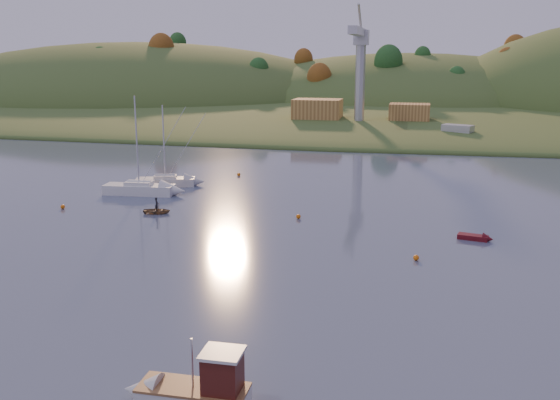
% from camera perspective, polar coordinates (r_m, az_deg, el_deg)
% --- Properties ---
extents(far_shore, '(620.00, 220.00, 1.50)m').
position_cam_1_polar(far_shore, '(252.48, 9.29, 9.04)').
color(far_shore, '#2E471C').
rests_on(far_shore, ground).
extents(shore_slope, '(640.00, 150.00, 7.00)m').
position_cam_1_polar(shore_slope, '(187.86, 7.98, 7.74)').
color(shore_slope, '#2E471C').
rests_on(shore_slope, ground).
extents(hill_left_far, '(120.00, 100.00, 32.00)m').
position_cam_1_polar(hill_left_far, '(295.14, -24.09, 8.65)').
color(hill_left_far, '#2E471C').
rests_on(hill_left_far, ground).
extents(hill_left, '(170.00, 140.00, 44.00)m').
position_cam_1_polar(hill_left, '(246.01, -12.87, 8.78)').
color(hill_left, '#2E471C').
rests_on(hill_left, ground).
extents(hill_center, '(140.00, 120.00, 36.00)m').
position_cam_1_polar(hill_center, '(232.11, 11.45, 8.61)').
color(hill_center, '#2E471C').
rests_on(hill_center, ground).
extents(hillside_trees, '(280.00, 50.00, 32.00)m').
position_cam_1_polar(hillside_trees, '(207.72, 8.47, 8.23)').
color(hillside_trees, '#1A4B1D').
rests_on(hillside_trees, ground).
extents(wharf, '(42.00, 16.00, 2.40)m').
position_cam_1_polar(wharf, '(144.69, 8.48, 6.64)').
color(wharf, slate).
rests_on(wharf, ground).
extents(shed_west, '(11.00, 8.00, 4.80)m').
position_cam_1_polar(shed_west, '(146.88, 3.44, 8.26)').
color(shed_west, '#936131').
rests_on(shed_west, wharf).
extents(shed_east, '(9.00, 7.00, 4.00)m').
position_cam_1_polar(shed_east, '(145.98, 11.74, 7.83)').
color(shed_east, '#936131').
rests_on(shed_east, wharf).
extents(dock_crane, '(3.20, 28.00, 20.30)m').
position_cam_1_polar(dock_crane, '(140.48, 7.33, 13.01)').
color(dock_crane, '#B7B7BC').
rests_on(dock_crane, wharf).
extents(fishing_boat, '(6.54, 2.11, 4.16)m').
position_cam_1_polar(fishing_boat, '(32.83, -8.67, -16.66)').
color(fishing_boat, silver).
rests_on(fishing_boat, ground).
extents(sailboat_near, '(9.05, 3.33, 12.32)m').
position_cam_1_polar(sailboat_near, '(80.54, -12.75, 1.06)').
color(sailboat_near, silver).
rests_on(sailboat_near, ground).
extents(sailboat_far, '(8.12, 4.37, 10.80)m').
position_cam_1_polar(sailboat_far, '(85.10, -10.43, 1.75)').
color(sailboat_far, silver).
rests_on(sailboat_far, ground).
extents(canoe, '(3.40, 2.75, 0.62)m').
position_cam_1_polar(canoe, '(70.43, -11.18, -0.97)').
color(canoe, olive).
rests_on(canoe, ground).
extents(paddler, '(0.49, 0.64, 1.56)m').
position_cam_1_polar(paddler, '(70.32, -11.20, -0.60)').
color(paddler, black).
rests_on(paddler, ground).
extents(red_tender, '(3.42, 1.80, 1.11)m').
position_cam_1_polar(red_tender, '(62.16, 17.79, -3.32)').
color(red_tender, '#540C12').
rests_on(red_tender, ground).
extents(work_vessel, '(14.54, 10.03, 3.53)m').
position_cam_1_polar(work_vessel, '(131.01, 15.90, 5.64)').
color(work_vessel, slate).
rests_on(work_vessel, ground).
extents(buoy_1, '(0.50, 0.50, 0.50)m').
position_cam_1_polar(buoy_1, '(54.75, 12.34, -5.17)').
color(buoy_1, orange).
rests_on(buoy_1, ground).
extents(buoy_2, '(0.50, 0.50, 0.50)m').
position_cam_1_polar(buoy_2, '(75.41, -19.25, -0.58)').
color(buoy_2, orange).
rests_on(buoy_2, ground).
extents(buoy_3, '(0.50, 0.50, 0.50)m').
position_cam_1_polar(buoy_3, '(90.69, -3.79, 2.34)').
color(buoy_3, orange).
rests_on(buoy_3, ground).
extents(buoy_4, '(0.50, 0.50, 0.50)m').
position_cam_1_polar(buoy_4, '(66.93, 1.69, -1.52)').
color(buoy_4, orange).
rests_on(buoy_4, ground).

